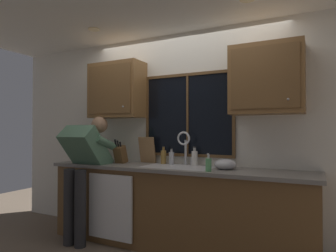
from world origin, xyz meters
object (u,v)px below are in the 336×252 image
at_px(soap_dispenser, 208,164).
at_px(knife_block, 120,155).
at_px(bottle_amber_small, 171,158).
at_px(cutting_board, 147,150).
at_px(mixing_bowl, 225,164).
at_px(bottle_tall_clear, 195,158).
at_px(person_standing, 85,163).
at_px(bottle_green_glass, 163,157).

bearing_deg(soap_dispenser, knife_block, 169.48).
bearing_deg(bottle_amber_small, cutting_board, 172.89).
height_order(knife_block, mixing_bowl, knife_block).
relative_size(mixing_bowl, bottle_tall_clear, 1.05).
xyz_separation_m(cutting_board, mixing_bowl, (1.07, -0.18, -0.11)).
distance_m(person_standing, soap_dispenser, 1.54).
xyz_separation_m(cutting_board, bottle_tall_clear, (0.66, -0.01, -0.07)).
bearing_deg(knife_block, cutting_board, 33.56).
bearing_deg(soap_dispenser, mixing_bowl, 66.26).
height_order(bottle_tall_clear, bottle_amber_small, bottle_tall_clear).
xyz_separation_m(bottle_green_glass, bottle_tall_clear, (0.41, 0.00, 0.00)).
relative_size(knife_block, soap_dispenser, 1.75).
height_order(mixing_bowl, bottle_green_glass, bottle_green_glass).
bearing_deg(bottle_green_glass, cutting_board, 175.63).
xyz_separation_m(cutting_board, bottle_green_glass, (0.25, -0.02, -0.07)).
height_order(knife_block, bottle_tall_clear, knife_block).
xyz_separation_m(person_standing, knife_block, (0.29, 0.32, 0.08)).
bearing_deg(bottle_tall_clear, cutting_board, 178.76).
relative_size(person_standing, mixing_bowl, 6.44).
height_order(cutting_board, bottle_green_glass, cutting_board).
xyz_separation_m(mixing_bowl, bottle_green_glass, (-0.82, 0.16, 0.04)).
bearing_deg(soap_dispenser, bottle_green_glass, 150.93).
relative_size(knife_block, bottle_tall_clear, 1.44).
distance_m(bottle_tall_clear, bottle_amber_small, 0.29).
relative_size(knife_block, bottle_green_glass, 1.47).
height_order(person_standing, bottle_tall_clear, person_standing).
bearing_deg(person_standing, cutting_board, 41.47).
xyz_separation_m(person_standing, bottle_amber_small, (0.94, 0.46, 0.06)).
height_order(person_standing, bottle_amber_small, person_standing).
relative_size(soap_dispenser, bottle_amber_small, 0.92).
xyz_separation_m(bottle_green_glass, bottle_amber_small, (0.12, -0.03, -0.01)).
bearing_deg(bottle_tall_clear, bottle_amber_small, -173.75).
xyz_separation_m(person_standing, mixing_bowl, (1.64, 0.33, 0.03)).
relative_size(bottle_tall_clear, bottle_amber_small, 1.13).
distance_m(person_standing, cutting_board, 0.78).
height_order(person_standing, knife_block, person_standing).
bearing_deg(knife_block, person_standing, -132.34).
distance_m(knife_block, soap_dispenser, 1.27).
bearing_deg(soap_dispenser, bottle_amber_small, 148.04).
xyz_separation_m(knife_block, cutting_board, (0.28, 0.19, 0.06)).
height_order(soap_dispenser, bottle_amber_small, bottle_amber_small).
bearing_deg(bottle_amber_small, mixing_bowl, -10.65).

